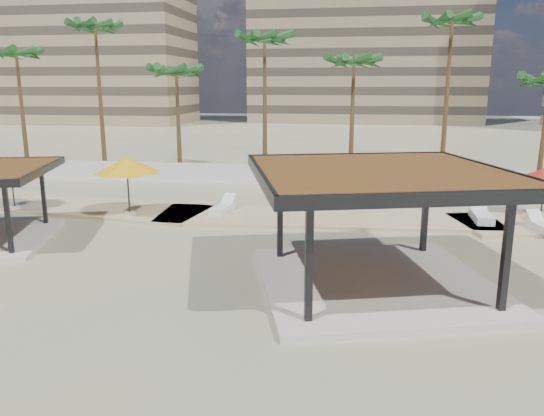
{
  "coord_description": "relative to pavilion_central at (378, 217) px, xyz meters",
  "views": [
    {
      "loc": [
        3.44,
        -17.72,
        6.31
      ],
      "look_at": [
        0.07,
        3.07,
        1.4
      ],
      "focal_mm": 35.0,
      "sensor_mm": 36.0,
      "label": 1
    }
  ],
  "objects": [
    {
      "name": "ground",
      "position": [
        -4.15,
        1.35,
        -2.28
      ],
      "size": [
        200.0,
        200.0,
        0.0
      ],
      "primitive_type": "plane",
      "color": "tan",
      "rests_on": "ground"
    },
    {
      "name": "palm_a",
      "position": [
        -25.15,
        19.65,
        5.93
      ],
      "size": [
        3.0,
        3.0,
        9.37
      ],
      "color": "brown",
      "rests_on": "ground"
    },
    {
      "name": "lounger_a",
      "position": [
        -7.19,
        8.4,
        -1.91
      ],
      "size": [
        0.98,
        2.1,
        0.76
      ],
      "rotation": [
        0.0,
        0.0,
        1.4
      ],
      "color": "white",
      "rests_on": "promenade"
    },
    {
      "name": "pavilion_central",
      "position": [
        0.0,
        0.0,
        0.0
      ],
      "size": [
        9.33,
        9.33,
        3.82
      ],
      "rotation": [
        0.0,
        0.0,
        0.28
      ],
      "color": "beige",
      "rests_on": "ground"
    },
    {
      "name": "building_mid",
      "position": [
        -0.15,
        79.35,
        11.99
      ],
      "size": [
        38.0,
        16.0,
        30.4
      ],
      "color": "#847259",
      "rests_on": "ground"
    },
    {
      "name": "palm_c",
      "position": [
        -13.15,
        19.45,
        4.66
      ],
      "size": [
        3.0,
        3.0,
        8.03
      ],
      "color": "brown",
      "rests_on": "ground"
    },
    {
      "name": "palm_e",
      "position": [
        -1.15,
        19.75,
        5.23
      ],
      "size": [
        3.0,
        3.0,
        8.63
      ],
      "color": "brown",
      "rests_on": "ground"
    },
    {
      "name": "palm_f",
      "position": [
        4.85,
        19.95,
        7.51
      ],
      "size": [
        3.0,
        3.0,
        11.08
      ],
      "color": "brown",
      "rests_on": "ground"
    },
    {
      "name": "lounger_c",
      "position": [
        5.06,
        8.69,
        -1.89
      ],
      "size": [
        0.78,
        2.32,
        0.87
      ],
      "rotation": [
        0.0,
        0.0,
        1.56
      ],
      "color": "white",
      "rests_on": "promenade"
    },
    {
      "name": "lounger_b",
      "position": [
        7.26,
        7.26,
        -1.92
      ],
      "size": [
        0.96,
        2.03,
        0.74
      ],
      "rotation": [
        0.0,
        0.0,
        1.75
      ],
      "color": "white",
      "rests_on": "promenade"
    },
    {
      "name": "promenade",
      "position": [
        -2.15,
        9.02,
        -2.22
      ],
      "size": [
        44.45,
        7.97,
        0.24
      ],
      "color": "#C6B284",
      "rests_on": "ground"
    },
    {
      "name": "umbrella_f",
      "position": [
        -17.86,
        7.47,
        0.0
      ],
      "size": [
        3.31,
        3.31,
        2.45
      ],
      "rotation": [
        0.0,
        0.0,
        -0.23
      ],
      "color": "beige",
      "rests_on": "promenade"
    },
    {
      "name": "building_west",
      "position": [
        -46.15,
        69.35,
        12.99
      ],
      "size": [
        34.0,
        16.0,
        32.4
      ],
      "color": "#937F60",
      "rests_on": "ground"
    },
    {
      "name": "palm_d",
      "position": [
        -7.15,
        20.25,
        6.66
      ],
      "size": [
        3.0,
        3.0,
        10.16
      ],
      "color": "brown",
      "rests_on": "ground"
    },
    {
      "name": "palm_b",
      "position": [
        -19.15,
        20.05,
        7.55
      ],
      "size": [
        3.0,
        3.0,
        11.12
      ],
      "color": "brown",
      "rests_on": "ground"
    },
    {
      "name": "boundary_wall",
      "position": [
        -4.15,
        17.35,
        -1.68
      ],
      "size": [
        56.0,
        0.3,
        1.2
      ],
      "primitive_type": "cube",
      "color": "silver",
      "rests_on": "ground"
    },
    {
      "name": "umbrella_b",
      "position": [
        -11.52,
        7.15,
        0.3
      ],
      "size": [
        3.8,
        3.8,
        2.79
      ],
      "rotation": [
        0.0,
        0.0,
        -0.24
      ],
      "color": "beige",
      "rests_on": "promenade"
    }
  ]
}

